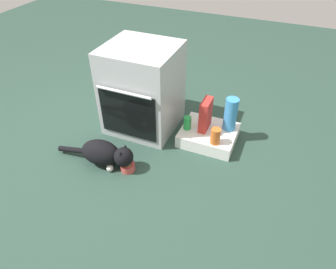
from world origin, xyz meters
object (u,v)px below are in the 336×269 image
pantry_cabinet (208,135)px  soda_can (187,123)px  food_bowl (128,167)px  sauce_jar (215,136)px  cat (105,153)px  water_bottle (231,114)px  cereal_box (206,115)px  oven (142,89)px

pantry_cabinet → soda_can: 0.23m
food_bowl → sauce_jar: size_ratio=0.83×
cat → water_bottle: water_bottle is taller
pantry_cabinet → sauce_jar: size_ratio=3.39×
cereal_box → sauce_jar: (0.14, -0.16, -0.07)m
pantry_cabinet → soda_can: (-0.18, -0.05, 0.12)m
pantry_cabinet → sauce_jar: sauce_jar is taller
pantry_cabinet → food_bowl: size_ratio=4.09×
food_bowl → pantry_cabinet: bearing=51.6°
cat → water_bottle: 1.10m
food_bowl → cat: (-0.19, -0.01, 0.09)m
food_bowl → soda_can: (0.30, 0.55, 0.14)m
food_bowl → cat: 0.21m
food_bowl → soda_can: soda_can is taller
cereal_box → soda_can: size_ratio=2.33×
soda_can → cat: bearing=-131.0°
cat → pantry_cabinet: bearing=39.4°
sauce_jar → pantry_cabinet: bearing=121.9°
oven → soda_can: bearing=-6.4°
cereal_box → water_bottle: size_ratio=0.93×
cat → cereal_box: cereal_box is taller
cat → soda_can: (0.49, 0.56, 0.06)m
cereal_box → pantry_cabinet: bearing=-14.6°
oven → food_bowl: (0.15, -0.60, -0.35)m
food_bowl → cat: cat is taller
water_bottle → soda_can: bearing=-157.0°
cat → sauce_jar: size_ratio=4.93×
pantry_cabinet → water_bottle: bearing=30.3°
pantry_cabinet → cat: 0.92m
sauce_jar → food_bowl: bearing=-141.5°
food_bowl → water_bottle: 0.97m
pantry_cabinet → cat: (-0.67, -0.62, 0.06)m
cereal_box → soda_can: cereal_box is taller
oven → cereal_box: size_ratio=2.76×
cat → water_bottle: size_ratio=2.30×
pantry_cabinet → cat: cat is taller
cat → cereal_box: (0.63, 0.63, 0.14)m
cereal_box → soda_can: bearing=-154.4°
food_bowl → soda_can: 0.64m
sauce_jar → water_bottle: size_ratio=0.47×
oven → water_bottle: 0.80m
cat → cereal_box: bearing=42.0°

